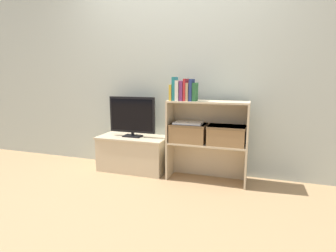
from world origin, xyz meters
TOP-DOWN VIEW (x-y plane):
  - ground_plane at (0.00, 0.00)m, footprint 16.00×16.00m
  - wall_back at (0.00, 0.43)m, footprint 10.00×0.05m
  - tv_stand at (-0.48, 0.20)m, footprint 0.85×0.42m
  - tv at (-0.48, 0.20)m, footprint 0.59×0.14m
  - bookshelf_lower_tier at (0.46, 0.21)m, footprint 0.88×0.30m
  - bookshelf_upper_tier at (0.46, 0.21)m, footprint 0.88×0.30m
  - book_mustard at (0.06, 0.10)m, footprint 0.03×0.14m
  - book_teal at (0.09, 0.10)m, footprint 0.04×0.13m
  - book_ivory at (0.14, 0.10)m, footprint 0.04×0.16m
  - book_plum at (0.18, 0.10)m, footprint 0.04×0.15m
  - book_crimson at (0.22, 0.10)m, footprint 0.03×0.15m
  - book_tan at (0.25, 0.10)m, footprint 0.03×0.16m
  - book_navy at (0.28, 0.10)m, footprint 0.03×0.16m
  - book_forest at (0.32, 0.10)m, footprint 0.04×0.14m
  - storage_basket_left at (0.25, 0.14)m, footprint 0.40×0.27m
  - storage_basket_right at (0.66, 0.14)m, footprint 0.40×0.27m
  - laptop at (0.25, 0.14)m, footprint 0.31×0.22m

SIDE VIEW (x-z plane):
  - ground_plane at x=0.00m, z-range 0.00..0.00m
  - tv_stand at x=-0.48m, z-range 0.00..0.43m
  - bookshelf_lower_tier at x=0.46m, z-range 0.06..0.49m
  - storage_basket_left at x=0.25m, z-range 0.44..0.65m
  - storage_basket_right at x=0.66m, z-range 0.44..0.65m
  - laptop at x=0.25m, z-range 0.64..0.66m
  - tv at x=-0.48m, z-range 0.44..0.94m
  - bookshelf_upper_tier at x=0.46m, z-range 0.50..0.96m
  - book_mustard at x=0.06m, z-range 0.90..1.07m
  - book_tan at x=0.25m, z-range 0.90..1.09m
  - book_forest at x=0.32m, z-range 0.90..1.09m
  - book_plum at x=0.18m, z-range 0.90..1.11m
  - book_ivory at x=0.14m, z-range 0.90..1.12m
  - book_navy at x=0.28m, z-range 0.90..1.13m
  - book_crimson at x=0.22m, z-range 0.90..1.14m
  - book_teal at x=0.09m, z-range 0.90..1.16m
  - wall_back at x=0.00m, z-range 0.00..2.40m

